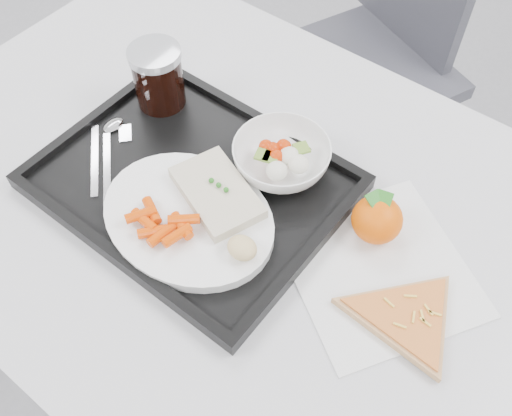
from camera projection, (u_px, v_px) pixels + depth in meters
table at (244, 223)px, 0.94m from camera, size 1.20×0.80×0.75m
chair at (380, 28)px, 1.47m from camera, size 0.55×0.56×0.93m
tray at (192, 184)px, 0.89m from camera, size 0.45×0.35×0.03m
dinner_plate at (188, 218)px, 0.83m from camera, size 0.27×0.27×0.02m
fish_fillet at (217, 193)px, 0.84m from camera, size 0.17×0.13×0.03m
bread_roll at (242, 248)px, 0.77m from camera, size 0.05×0.04×0.03m
salad_bowl at (282, 157)px, 0.88m from camera, size 0.15×0.15×0.05m
cola_glass at (158, 76)px, 0.94m from camera, size 0.09×0.09×0.11m
cutlery at (108, 148)px, 0.92m from camera, size 0.15×0.15×0.01m
napkin at (378, 268)px, 0.81m from camera, size 0.34×0.34×0.00m
tangerine at (377, 219)px, 0.82m from camera, size 0.09×0.09×0.07m
pizza_slice at (406, 317)px, 0.75m from camera, size 0.26×0.26×0.02m
carrot_pile at (162, 224)px, 0.80m from camera, size 0.10×0.08×0.02m
salad_contents at (283, 157)px, 0.87m from camera, size 0.09×0.09×0.03m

